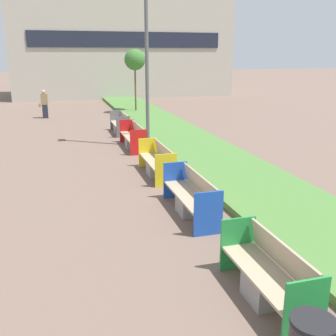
{
  "coord_description": "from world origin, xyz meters",
  "views": [
    {
      "loc": [
        -1.9,
        2.86,
        3.57
      ],
      "look_at": [
        0.9,
        12.66,
        0.6
      ],
      "focal_mm": 42.0,
      "sensor_mm": 36.0,
      "label": 1
    }
  ],
  "objects_px": {
    "bench_grey_frame": "(121,126)",
    "sapling_tree_far": "(135,60)",
    "bench_blue_frame": "(191,199)",
    "pedestrian_walking": "(44,104)",
    "bench_yellow_frame": "(157,164)",
    "bench_red_frame": "(134,139)",
    "bench_green_frame": "(268,279)",
    "street_lamp_post": "(146,23)"
  },
  "relations": [
    {
      "from": "bench_grey_frame",
      "to": "sapling_tree_far",
      "type": "relative_size",
      "value": 0.51
    },
    {
      "from": "sapling_tree_far",
      "to": "bench_blue_frame",
      "type": "bearing_deg",
      "value": -96.93
    },
    {
      "from": "bench_grey_frame",
      "to": "pedestrian_walking",
      "type": "distance_m",
      "value": 6.66
    },
    {
      "from": "bench_grey_frame",
      "to": "pedestrian_walking",
      "type": "bearing_deg",
      "value": 121.21
    },
    {
      "from": "bench_yellow_frame",
      "to": "bench_red_frame",
      "type": "height_order",
      "value": "same"
    },
    {
      "from": "bench_yellow_frame",
      "to": "sapling_tree_far",
      "type": "xyz_separation_m",
      "value": [
        1.96,
        12.97,
        2.83
      ]
    },
    {
      "from": "bench_red_frame",
      "to": "sapling_tree_far",
      "type": "xyz_separation_m",
      "value": [
        1.95,
        9.2,
        2.83
      ]
    },
    {
      "from": "bench_green_frame",
      "to": "street_lamp_post",
      "type": "xyz_separation_m",
      "value": [
        0.61,
        10.46,
        4.3
      ]
    },
    {
      "from": "bench_green_frame",
      "to": "bench_blue_frame",
      "type": "bearing_deg",
      "value": 89.93
    },
    {
      "from": "bench_yellow_frame",
      "to": "sapling_tree_far",
      "type": "distance_m",
      "value": 13.42
    },
    {
      "from": "bench_yellow_frame",
      "to": "street_lamp_post",
      "type": "relative_size",
      "value": 0.26
    },
    {
      "from": "bench_grey_frame",
      "to": "bench_green_frame",
      "type": "bearing_deg",
      "value": -90.0
    },
    {
      "from": "bench_blue_frame",
      "to": "bench_yellow_frame",
      "type": "xyz_separation_m",
      "value": [
        -0.0,
        3.12,
        -0.0
      ]
    },
    {
      "from": "bench_blue_frame",
      "to": "bench_red_frame",
      "type": "height_order",
      "value": "same"
    },
    {
      "from": "bench_green_frame",
      "to": "bench_blue_frame",
      "type": "height_order",
      "value": "same"
    },
    {
      "from": "street_lamp_post",
      "to": "pedestrian_walking",
      "type": "height_order",
      "value": "street_lamp_post"
    },
    {
      "from": "bench_blue_frame",
      "to": "sapling_tree_far",
      "type": "xyz_separation_m",
      "value": [
        1.95,
        16.09,
        2.83
      ]
    },
    {
      "from": "bench_blue_frame",
      "to": "bench_red_frame",
      "type": "bearing_deg",
      "value": 90.0
    },
    {
      "from": "bench_yellow_frame",
      "to": "street_lamp_post",
      "type": "height_order",
      "value": "street_lamp_post"
    },
    {
      "from": "bench_red_frame",
      "to": "bench_green_frame",
      "type": "bearing_deg",
      "value": -90.03
    },
    {
      "from": "bench_green_frame",
      "to": "bench_blue_frame",
      "type": "distance_m",
      "value": 3.45
    },
    {
      "from": "bench_red_frame",
      "to": "pedestrian_walking",
      "type": "bearing_deg",
      "value": 111.48
    },
    {
      "from": "bench_yellow_frame",
      "to": "bench_red_frame",
      "type": "distance_m",
      "value": 3.77
    },
    {
      "from": "bench_grey_frame",
      "to": "sapling_tree_far",
      "type": "distance_m",
      "value": 7.03
    },
    {
      "from": "bench_grey_frame",
      "to": "bench_blue_frame",
      "type": "bearing_deg",
      "value": -89.98
    },
    {
      "from": "pedestrian_walking",
      "to": "street_lamp_post",
      "type": "bearing_deg",
      "value": -64.86
    },
    {
      "from": "bench_blue_frame",
      "to": "bench_red_frame",
      "type": "xyz_separation_m",
      "value": [
        0.0,
        6.89,
        0.0
      ]
    },
    {
      "from": "street_lamp_post",
      "to": "bench_green_frame",
      "type": "bearing_deg",
      "value": -93.36
    },
    {
      "from": "bench_red_frame",
      "to": "pedestrian_walking",
      "type": "height_order",
      "value": "pedestrian_walking"
    },
    {
      "from": "bench_yellow_frame",
      "to": "sapling_tree_far",
      "type": "height_order",
      "value": "sapling_tree_far"
    },
    {
      "from": "bench_green_frame",
      "to": "bench_yellow_frame",
      "type": "bearing_deg",
      "value": 89.97
    },
    {
      "from": "bench_blue_frame",
      "to": "bench_yellow_frame",
      "type": "relative_size",
      "value": 1.06
    },
    {
      "from": "bench_yellow_frame",
      "to": "bench_grey_frame",
      "type": "height_order",
      "value": "same"
    },
    {
      "from": "bench_blue_frame",
      "to": "sapling_tree_far",
      "type": "height_order",
      "value": "sapling_tree_far"
    },
    {
      "from": "bench_grey_frame",
      "to": "street_lamp_post",
      "type": "distance_m",
      "value": 5.26
    },
    {
      "from": "street_lamp_post",
      "to": "bench_grey_frame",
      "type": "bearing_deg",
      "value": 101.72
    },
    {
      "from": "pedestrian_walking",
      "to": "bench_grey_frame",
      "type": "bearing_deg",
      "value": -58.79
    },
    {
      "from": "pedestrian_walking",
      "to": "bench_red_frame",
      "type": "bearing_deg",
      "value": -68.52
    },
    {
      "from": "sapling_tree_far",
      "to": "bench_grey_frame",
      "type": "bearing_deg",
      "value": -107.73
    },
    {
      "from": "pedestrian_walking",
      "to": "sapling_tree_far",
      "type": "bearing_deg",
      "value": 4.72
    },
    {
      "from": "street_lamp_post",
      "to": "sapling_tree_far",
      "type": "xyz_separation_m",
      "value": [
        1.35,
        9.08,
        -1.46
      ]
    },
    {
      "from": "bench_grey_frame",
      "to": "pedestrian_walking",
      "type": "height_order",
      "value": "pedestrian_walking"
    }
  ]
}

